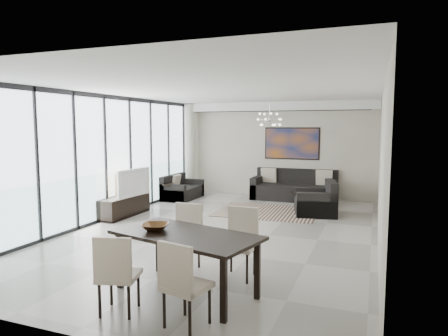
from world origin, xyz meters
The scene contains 20 objects.
room_shell centered at (0.46, 0.00, 1.45)m, with size 6.00×9.00×2.90m.
window_wall centered at (-2.86, 0.00, 1.47)m, with size 0.37×8.95×2.90m.
soffit centered at (0.00, 4.30, 2.77)m, with size 5.98×0.40×0.26m, color white.
painting centered at (0.50, 4.47, 1.65)m, with size 1.68×0.04×0.98m, color #A65617.
chandelier centered at (0.30, 2.50, 2.35)m, with size 0.66×0.66×0.71m.
rug centered at (0.38, 2.12, 0.01)m, with size 2.49×1.91×0.01m, color black.
coffee_table centered at (1.17, 3.57, 0.19)m, with size 0.96×0.96×0.34m.
bowl_coffee centered at (1.15, 3.52, 0.37)m, with size 0.25×0.25×0.08m, color brown.
sofa_main centered at (0.68, 4.08, 0.30)m, with size 2.45×1.00×0.89m.
loveseat centered at (-2.54, 3.03, 0.24)m, with size 0.80×1.42×0.71m.
armchair centered at (1.59, 2.22, 0.29)m, with size 1.17×1.21×0.85m.
side_table centered at (-2.65, 2.43, 0.35)m, with size 0.38×0.38×0.53m.
tv_console centered at (-2.76, 0.42, 0.25)m, with size 0.45×1.59×0.50m, color black.
television centered at (-2.60, 0.44, 0.83)m, with size 1.15×0.15×0.66m, color gray.
dining_table centered at (0.64, -3.10, 0.71)m, with size 2.09×1.39×0.80m.
dining_chair_sw centered at (0.17, -3.95, 0.54)m, with size 0.53×0.53×0.95m.
dining_chair_se centered at (1.01, -3.97, 0.56)m, with size 0.53×0.53×0.97m.
dining_chair_nw centered at (0.22, -2.25, 0.57)m, with size 0.48×0.48×0.99m.
dining_chair_ne centered at (1.11, -2.26, 0.57)m, with size 0.46×0.46×1.00m.
bowl_dining centered at (0.19, -3.10, 0.84)m, with size 0.35×0.35×0.09m, color brown.
Camera 1 is at (2.89, -7.63, 2.18)m, focal length 32.00 mm.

